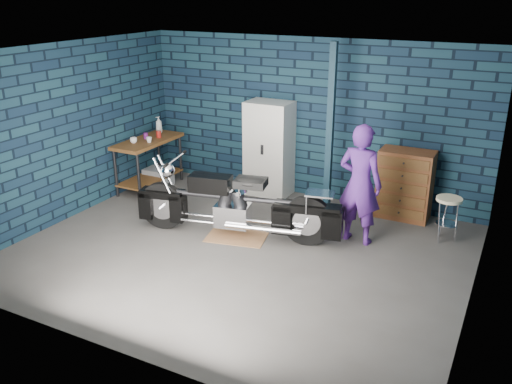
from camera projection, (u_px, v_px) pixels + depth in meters
ground at (240, 251)px, 7.54m from camera, size 6.00×6.00×0.00m
room_walls at (258, 109)px, 7.32m from camera, size 6.02×5.01×2.71m
support_post at (330, 130)px, 8.44m from camera, size 0.10×0.10×2.70m
workbench at (149, 164)px, 9.76m from camera, size 0.60×1.40×0.91m
drip_mat at (237, 236)px, 8.00m from camera, size 0.98×0.81×0.01m
motorcycle at (237, 200)px, 7.80m from camera, size 2.69×1.24×1.14m
person at (360, 184)px, 7.56m from camera, size 0.67×0.48×1.73m
storage_bin at (158, 177)px, 10.03m from camera, size 0.49×0.35×0.30m
locker at (269, 149)px, 9.37m from camera, size 0.77×0.55×1.64m
tool_chest at (404, 185)px, 8.46m from camera, size 0.82×0.46×1.10m
shop_stool at (447, 219)px, 7.75m from camera, size 0.41×0.41×0.66m
cup_a at (134, 140)px, 9.37m from camera, size 0.16×0.16×0.10m
cup_b at (149, 140)px, 9.40m from camera, size 0.11×0.11×0.09m
mug_purple at (146, 136)px, 9.63m from camera, size 0.10×0.10×0.11m
mug_red at (159, 134)px, 9.71m from camera, size 0.11×0.11×0.12m
bottle at (159, 125)px, 9.99m from camera, size 0.16×0.16×0.31m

